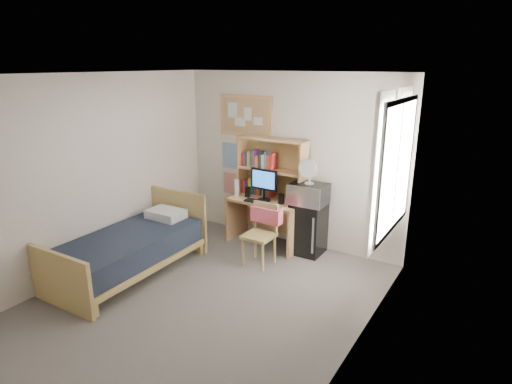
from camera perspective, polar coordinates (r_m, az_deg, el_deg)
The scene contains 26 objects.
floor at distance 5.32m, azimuth -6.63°, elevation -14.03°, with size 3.60×4.20×0.02m, color slate.
ceiling at distance 4.57m, azimuth -7.76°, elevation 15.32°, with size 3.60×4.20×0.02m, color silver.
wall_back at distance 6.49m, azimuth 4.55°, elevation 4.24°, with size 3.60×0.04×2.60m, color white.
wall_front at distance 3.53m, azimuth -29.27°, elevation -9.01°, with size 3.60×0.04×2.60m, color white.
wall_left at distance 6.05m, azimuth -20.58°, elevation 2.27°, with size 0.04×4.20×2.60m, color white.
wall_right at distance 3.96m, azimuth 13.67°, elevation -4.51°, with size 0.04×4.20×2.60m, color white.
window_unit at distance 5.00m, azimuth 17.79°, elevation 3.20°, with size 0.10×1.40×1.70m, color white.
curtain_left at distance 4.63m, azimuth 16.17°, elevation 2.29°, with size 0.04×0.55×1.70m, color silver.
curtain_right at distance 5.38m, azimuth 18.56°, elevation 4.06°, with size 0.04×0.55×1.70m, color silver.
bulletin_board at distance 6.76m, azimuth -1.36°, elevation 10.13°, with size 0.94×0.03×0.64m, color tan.
poster_wave at distance 7.05m, azimuth -3.48°, elevation 4.87°, with size 0.30×0.01×0.42m, color #2A67A8.
poster_japan at distance 7.17m, azimuth -3.41°, elevation 1.19°, with size 0.28×0.01×0.36m, color red.
desk at distance 6.61m, azimuth 1.34°, elevation -3.98°, with size 1.16×0.58×0.72m, color tan.
desk_chair at distance 5.91m, azimuth 0.39°, elevation -5.80°, with size 0.43×0.43×0.87m, color tan.
mini_fridge at distance 6.34m, azimuth 6.96°, elevation -4.79°, with size 0.45×0.45×0.77m, color black.
bed at distance 5.98m, azimuth -16.59°, elevation -7.95°, with size 0.99×1.99×0.55m, color black.
hutch at distance 6.49m, azimuth 2.11°, elevation 3.20°, with size 1.12×0.28×0.91m, color tan.
monitor at distance 6.37m, azimuth 1.09°, elevation 0.89°, with size 0.44×0.03×0.47m, color black.
keyboard at distance 6.32m, azimuth 0.38°, elevation -1.34°, with size 0.45×0.14×0.02m, color black.
speaker_left at distance 6.58m, azimuth -1.11°, elevation 0.01°, with size 0.07×0.07×0.16m, color black.
speaker_right at distance 6.26m, azimuth 3.38°, elevation -0.90°, with size 0.07×0.07×0.16m, color black.
water_bottle at distance 6.63m, azimuth -2.58°, elevation 0.60°, with size 0.08×0.08×0.26m, color white.
hoodie at distance 5.98m, azimuth 1.40°, elevation -3.06°, with size 0.46×0.14×0.22m, color #F15B73.
microwave at distance 6.15m, azimuth 7.06°, elevation -0.23°, with size 0.51×0.39×0.30m, color silver.
desk_fan at distance 6.07m, azimuth 7.17°, elevation 2.58°, with size 0.26×0.26×0.33m, color white.
pillow at distance 6.34m, azimuth -11.91°, elevation -2.89°, with size 0.52×0.36×0.12m, color white.
Camera 1 is at (2.90, -3.54, 2.71)m, focal length 30.00 mm.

